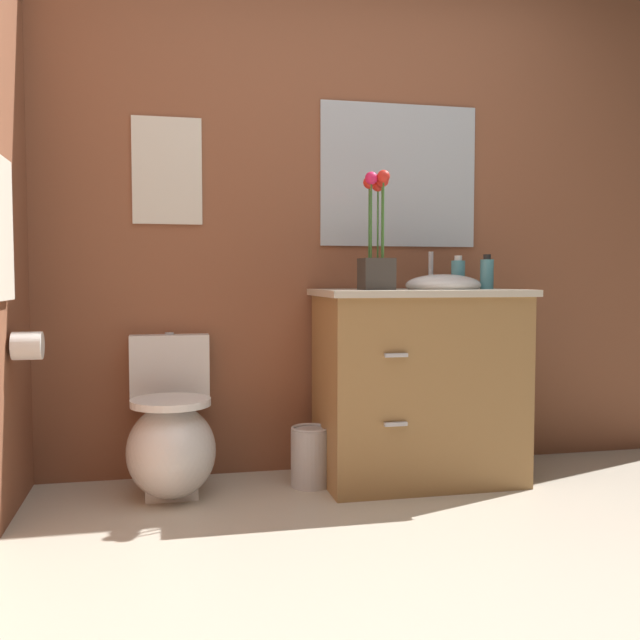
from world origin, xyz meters
The scene contains 12 objects.
ground_plane centered at (0.00, 0.00, 0.00)m, with size 8.93×8.93×0.00m, color beige.
wall_back centered at (0.20, 1.58, 1.25)m, with size 4.17×0.05×2.50m, color brown.
toilet centered at (-0.73, 1.29, 0.24)m, with size 0.38×0.59×0.69m.
vanity_cabinet centered at (0.40, 1.26, 0.46)m, with size 0.94×0.56×1.07m.
flower_vase centered at (0.18, 1.20, 1.06)m, with size 0.14×0.14×0.52m.
soap_bottle centered at (0.62, 1.32, 0.96)m, with size 0.07×0.07×0.16m.
lotion_bottle centered at (0.74, 1.27, 0.96)m, with size 0.06×0.06×0.16m.
trash_bin centered at (-0.11, 1.27, 0.14)m, with size 0.18×0.18×0.27m.
wall_poster centered at (-0.73, 1.55, 1.44)m, with size 0.32×0.01×0.49m, color silver.
wall_mirror centered at (0.40, 1.55, 1.45)m, with size 0.80×0.01×0.70m, color #B2BCC6.
hanging_towel centered at (-1.32, 0.94, 1.12)m, with size 0.03×0.28×0.52m, color beige.
toilet_paper_roll centered at (-1.27, 1.09, 0.68)m, with size 0.11×0.11×0.11m, color white.
Camera 1 is at (-0.75, -1.83, 0.94)m, focal length 39.85 mm.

